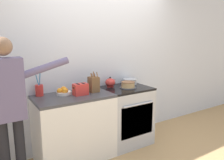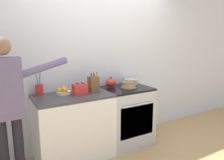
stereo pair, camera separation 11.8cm
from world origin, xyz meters
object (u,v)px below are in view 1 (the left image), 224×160
(stove_range, at_px, (126,115))
(person_baker, at_px, (9,101))
(utensil_crock, at_px, (39,90))
(tea_kettle, at_px, (110,83))
(mixing_bowl, at_px, (130,81))
(toaster, at_px, (81,89))
(layer_cake, at_px, (128,85))
(fruit_bowl, at_px, (64,92))
(knife_block, at_px, (94,84))

(stove_range, relative_size, person_baker, 0.54)
(utensil_crock, bearing_deg, tea_kettle, -2.40)
(mixing_bowl, xyz_separation_m, toaster, (-0.98, -0.19, 0.03))
(layer_cake, relative_size, toaster, 1.25)
(stove_range, height_order, toaster, toaster)
(utensil_crock, xyz_separation_m, fruit_bowl, (0.29, -0.11, -0.04))
(stove_range, xyz_separation_m, person_baker, (-1.67, -0.19, 0.55))
(tea_kettle, relative_size, fruit_bowl, 0.96)
(layer_cake, relative_size, tea_kettle, 1.34)
(toaster, bearing_deg, mixing_bowl, 11.29)
(layer_cake, xyz_separation_m, utensil_crock, (-1.26, 0.25, 0.03))
(mixing_bowl, bearing_deg, fruit_bowl, -177.16)
(stove_range, distance_m, knife_block, 0.78)
(person_baker, bearing_deg, knife_block, -0.05)
(layer_cake, xyz_separation_m, toaster, (-0.79, 0.01, 0.03))
(stove_range, height_order, mixing_bowl, mixing_bowl)
(knife_block, bearing_deg, person_baker, -169.01)
(tea_kettle, relative_size, toaster, 0.93)
(knife_block, relative_size, fruit_bowl, 1.46)
(utensil_crock, distance_m, person_baker, 0.59)
(toaster, bearing_deg, utensil_crock, 152.77)
(stove_range, relative_size, knife_block, 3.10)
(layer_cake, relative_size, mixing_bowl, 1.11)
(mixing_bowl, xyz_separation_m, fruit_bowl, (-1.16, -0.06, -0.01))
(tea_kettle, distance_m, toaster, 0.63)
(fruit_bowl, bearing_deg, mixing_bowl, 2.84)
(tea_kettle, relative_size, person_baker, 0.11)
(toaster, height_order, person_baker, person_baker)
(stove_range, bearing_deg, utensil_crock, 170.16)
(tea_kettle, relative_size, mixing_bowl, 0.83)
(mixing_bowl, relative_size, knife_block, 0.79)
(person_baker, bearing_deg, layer_cake, -5.75)
(fruit_bowl, xyz_separation_m, person_baker, (-0.71, -0.30, 0.06))
(mixing_bowl, distance_m, knife_block, 0.76)
(stove_range, height_order, person_baker, person_baker)
(tea_kettle, bearing_deg, stove_range, -44.29)
(layer_cake, distance_m, toaster, 0.79)
(layer_cake, bearing_deg, fruit_bowl, 171.55)
(utensil_crock, bearing_deg, toaster, -27.23)
(stove_range, bearing_deg, fruit_bowl, 173.58)
(toaster, bearing_deg, stove_range, 2.14)
(stove_range, distance_m, mixing_bowl, 0.56)
(mixing_bowl, bearing_deg, knife_block, -169.42)
(layer_cake, distance_m, fruit_bowl, 0.98)
(layer_cake, bearing_deg, mixing_bowl, 46.76)
(layer_cake, bearing_deg, person_baker, -174.70)
(toaster, bearing_deg, knife_block, 13.60)
(stove_range, bearing_deg, tea_kettle, 135.71)
(fruit_bowl, relative_size, toaster, 0.97)
(stove_range, xyz_separation_m, layer_cake, (0.01, -0.04, 0.50))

